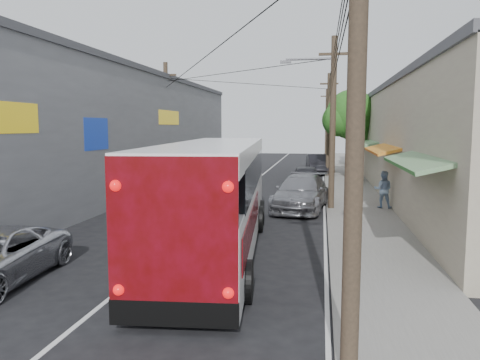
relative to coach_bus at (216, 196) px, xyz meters
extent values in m
plane|color=black|center=(-1.50, -4.90, -1.78)|extent=(120.00, 120.00, 0.00)
cube|color=slate|center=(5.00, 15.10, -1.72)|extent=(3.00, 80.00, 0.12)
cube|color=#B2A98D|center=(9.50, 17.10, 1.22)|extent=(6.00, 40.00, 6.00)
cube|color=#4C4C51|center=(9.50, 17.10, 4.32)|extent=(6.20, 40.00, 0.30)
cube|color=#1A6D18|center=(6.20, 1.10, 1.12)|extent=(1.39, 6.00, 0.46)
cube|color=orange|center=(6.20, 9.10, 1.12)|extent=(1.39, 6.00, 0.46)
cube|color=#1A6D18|center=(6.20, 17.10, 1.12)|extent=(1.39, 6.00, 0.46)
cube|color=orange|center=(6.20, 25.10, 1.12)|extent=(1.39, 6.00, 0.46)
cube|color=#1A6D18|center=(6.20, 33.10, 1.12)|extent=(1.39, 6.00, 0.46)
cube|color=gray|center=(-10.00, 13.10, 1.72)|extent=(7.00, 36.00, 7.00)
cube|color=#4C4C51|center=(-10.00, 13.10, 5.32)|extent=(7.20, 36.00, 0.30)
cube|color=yellow|center=(-6.55, -0.90, 2.42)|extent=(0.12, 3.50, 1.00)
cube|color=#1433A5|center=(-6.55, 5.10, 1.82)|extent=(0.12, 2.20, 1.40)
cube|color=yellow|center=(-6.55, 15.10, 2.72)|extent=(0.12, 4.00, 0.90)
cylinder|color=#473828|center=(3.70, -6.90, 2.22)|extent=(0.28, 0.28, 8.00)
cylinder|color=#473828|center=(3.70, 8.10, 2.22)|extent=(0.28, 0.28, 8.00)
cube|color=#473828|center=(3.70, 8.10, 5.42)|extent=(1.40, 0.12, 0.12)
cylinder|color=#473828|center=(3.70, 23.10, 2.22)|extent=(0.28, 0.28, 8.00)
cube|color=#473828|center=(3.70, 23.10, 5.42)|extent=(1.40, 0.12, 0.12)
cylinder|color=#473828|center=(3.70, 38.10, 2.22)|extent=(0.28, 0.28, 8.00)
cube|color=#473828|center=(3.70, 38.10, 5.42)|extent=(1.40, 0.12, 0.12)
cylinder|color=#473828|center=(-6.70, 15.10, 2.22)|extent=(0.28, 0.28, 8.00)
cube|color=#473828|center=(-6.70, 15.10, 5.42)|extent=(1.40, 0.12, 0.12)
cylinder|color=#59595E|center=(2.60, 8.10, 5.22)|extent=(2.20, 0.10, 0.10)
cube|color=#59595E|center=(1.50, 8.10, 5.12)|extent=(0.50, 0.18, 0.12)
cylinder|color=#3F2B19|center=(5.30, 21.10, 0.22)|extent=(0.44, 0.44, 4.00)
sphere|color=#245216|center=(5.30, 21.10, 3.02)|extent=(3.60, 3.60, 3.60)
sphere|color=#245216|center=(6.30, 21.70, 2.42)|extent=(2.60, 2.60, 2.60)
sphere|color=#245216|center=(4.40, 20.70, 2.62)|extent=(2.40, 2.40, 2.40)
sphere|color=#245216|center=(5.70, 20.10, 3.42)|extent=(2.20, 2.20, 2.20)
sphere|color=#245216|center=(5.00, 22.00, 3.22)|extent=(2.00, 2.00, 2.00)
cube|color=white|center=(0.01, -0.10, -0.65)|extent=(3.52, 11.95, 1.86)
cube|color=black|center=(-0.04, 0.39, 0.72)|extent=(3.36, 10.00, 0.98)
cube|color=white|center=(0.01, -0.10, 1.41)|extent=(3.52, 11.95, 0.49)
cube|color=maroon|center=(0.55, -5.98, 0.18)|extent=(2.43, 0.30, 2.85)
cube|color=black|center=(0.55, -5.98, -1.34)|extent=(2.45, 0.32, 0.49)
sphere|color=red|center=(-0.48, -6.10, -0.90)|extent=(0.22, 0.22, 0.22)
sphere|color=red|center=(1.58, -5.92, -0.90)|extent=(0.22, 0.22, 0.22)
sphere|color=red|center=(-0.48, -6.10, 1.07)|extent=(0.22, 0.22, 0.22)
sphere|color=red|center=(1.58, -5.92, 1.07)|extent=(0.22, 0.22, 0.22)
cylinder|color=black|center=(-0.84, -4.31, -1.29)|extent=(0.38, 1.00, 0.98)
cylinder|color=black|center=(1.61, -4.09, -1.29)|extent=(0.38, 1.00, 0.98)
cylinder|color=black|center=(-1.48, 2.72, -1.29)|extent=(0.38, 1.00, 0.98)
cylinder|color=black|center=(0.96, 2.94, -1.29)|extent=(0.38, 1.00, 0.98)
cylinder|color=black|center=(-1.61, 4.19, -1.29)|extent=(0.38, 1.00, 0.98)
cylinder|color=black|center=(0.83, 4.41, -1.29)|extent=(0.38, 1.00, 0.98)
imported|color=gray|center=(2.30, 8.10, -0.98)|extent=(2.86, 5.74, 1.60)
imported|color=#28282D|center=(2.30, 15.10, -1.03)|extent=(2.00, 4.50, 1.51)
imported|color=black|center=(2.96, 25.32, -0.96)|extent=(2.27, 5.11, 1.63)
imported|color=#D06E9D|center=(4.55, 4.67, -0.83)|extent=(0.68, 0.54, 1.65)
imported|color=#97B6DB|center=(6.10, 8.51, -0.79)|extent=(0.93, 0.77, 1.74)
camera|label=1|loc=(3.21, -14.03, 2.14)|focal=35.00mm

